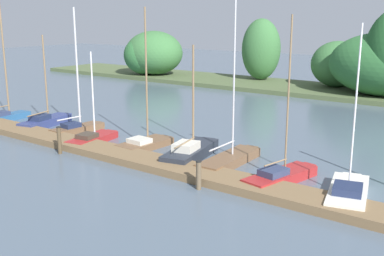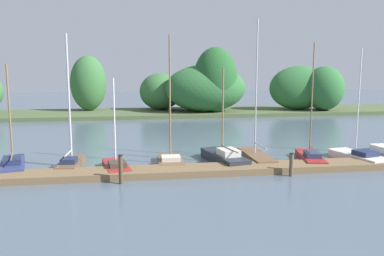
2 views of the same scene
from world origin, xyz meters
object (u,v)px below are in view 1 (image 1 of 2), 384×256
Objects in this scene: sailboat_0 at (8,113)px; sailboat_2 at (78,125)px; sailboat_1 at (47,120)px; sailboat_3 at (93,138)px; sailboat_7 at (282,175)px; sailboat_8 at (348,191)px; mooring_piling_2 at (199,175)px; sailboat_4 at (146,141)px; sailboat_6 at (231,157)px; mooring_piling_1 at (59,140)px; sailboat_5 at (192,151)px.

sailboat_2 is (6.50, 0.54, -0.03)m from sailboat_0.
sailboat_2 reaches higher than sailboat_1.
sailboat_7 reaches higher than sailboat_3.
sailboat_8 is 5.82m from mooring_piling_2.
sailboat_8 is at bearing -91.30° from sailboat_4.
sailboat_2 reaches higher than sailboat_4.
sailboat_6 reaches higher than sailboat_2.
sailboat_3 is 0.68× the size of sailboat_4.
sailboat_4 is 6.03× the size of mooring_piling_2.
sailboat_3 is at bearing 104.15° from sailboat_7.
mooring_piling_1 is (2.79, -3.56, 0.27)m from sailboat_2.
sailboat_6 reaches higher than sailboat_1.
sailboat_8 is (14.10, 0.21, 0.03)m from sailboat_3.
sailboat_0 is at bearing 79.48° from sailboat_5.
sailboat_2 is 13.72m from sailboat_7.
sailboat_3 is 8.26m from sailboat_6.
mooring_piling_1 is at bearing -112.71° from sailboat_0.
sailboat_4 is 5.15× the size of mooring_piling_1.
sailboat_6 reaches higher than sailboat_0.
mooring_piling_2 is at bearing 152.81° from sailboat_7.
mooring_piling_1 is at bearing 108.29° from sailboat_5.
sailboat_6 is 3.80m from mooring_piling_2.
sailboat_5 is (6.13, 0.88, 0.11)m from sailboat_3.
sailboat_7 is 4.88× the size of mooring_piling_1.
sailboat_3 is at bearing 86.29° from sailboat_5.
sailboat_7 reaches higher than sailboat_5.
sailboat_7 is at bearing -97.43° from sailboat_3.
sailboat_5 reaches higher than mooring_piling_1.
sailboat_4 is at bearing 150.07° from mooring_piling_2.
sailboat_1 is 3.08m from sailboat_2.
sailboat_5 is (15.11, 0.37, -0.09)m from sailboat_0.
sailboat_1 is at bearing 93.77° from sailboat_2.
sailboat_4 is at bearing -103.53° from sailboat_1.
mooring_piling_1 is (-13.79, -2.71, 0.42)m from sailboat_8.
sailboat_1 is 13.72m from sailboat_6.
sailboat_8 is 4.66× the size of mooring_piling_1.
sailboat_4 is at bearing 76.41° from sailboat_5.
sailboat_1 is 0.78× the size of sailboat_2.
sailboat_7 is (20.21, -0.10, -0.16)m from sailboat_0.
sailboat_2 is 8.61m from sailboat_5.
sailboat_7 reaches higher than sailboat_1.
sailboat_0 is 6.52m from sailboat_2.
sailboat_1 reaches higher than sailboat_5.
sailboat_7 is at bearing -105.10° from sailboat_1.
sailboat_6 is at bearing -90.49° from sailboat_3.
sailboat_0 is 1.17× the size of sailboat_8.
sailboat_6 is at bearing -90.26° from sailboat_5.
sailboat_1 is at bearing -85.44° from sailboat_0.
sailboat_6 is 1.26× the size of sailboat_8.
sailboat_0 is 1.55× the size of sailboat_3.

